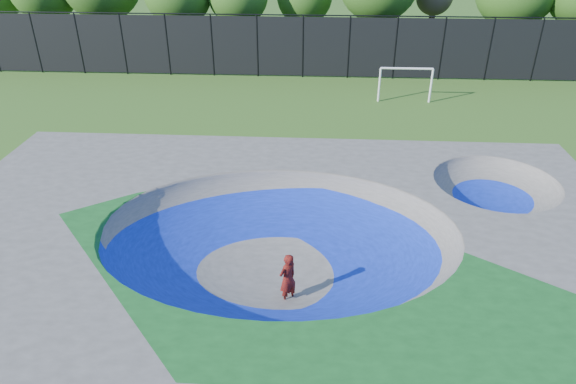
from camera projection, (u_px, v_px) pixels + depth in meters
name	position (u px, v px, depth m)	size (l,w,h in m)	color
ground	(279.00, 268.00, 16.21)	(120.00, 120.00, 0.00)	#305918
skate_deck	(279.00, 249.00, 15.85)	(22.00, 14.00, 1.50)	gray
skater	(288.00, 278.00, 14.48)	(0.59, 0.39, 1.62)	#B4190E
skateboard	(288.00, 300.00, 14.86)	(0.78, 0.22, 0.05)	black
soccer_goal	(406.00, 78.00, 29.44)	(3.08, 0.12, 2.03)	white
fence	(303.00, 45.00, 33.52)	(48.09, 0.09, 4.04)	black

